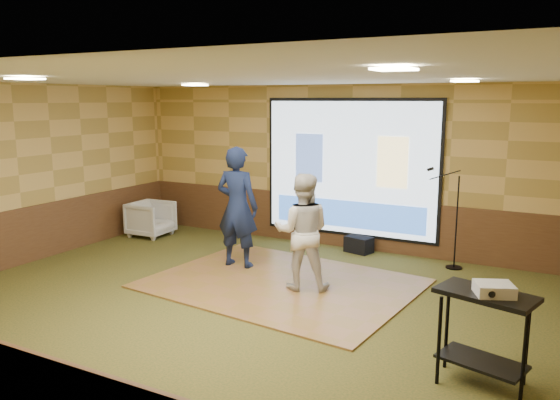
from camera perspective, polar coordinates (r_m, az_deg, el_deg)
The scene contains 17 objects.
ground at distance 7.35m, azimuth -2.66°, elevation -11.35°, with size 9.00×9.00×0.00m, color #2B391A.
room_shell at distance 6.86m, azimuth -2.81°, elevation 5.12°, with size 9.04×7.04×3.02m.
wainscot_back at distance 10.23m, azimuth 7.24°, elevation -2.35°, with size 9.00×0.04×0.95m, color #4B2D19.
wainscot_left at distance 10.15m, azimuth -25.11°, elevation -3.39°, with size 0.04×7.00×0.95m, color #4B2D19.
projector_screen at distance 10.02m, azimuth 7.28°, elevation 3.18°, with size 3.32×0.06×2.52m.
downlight_nw at distance 9.55m, azimuth -8.87°, elevation 11.78°, with size 0.32×0.32×0.02m, color #FFEEBF.
downlight_ne at distance 7.79m, azimuth 18.75°, elevation 11.68°, with size 0.32×0.32×0.02m, color #FFEEBF.
downlight_sw at distance 7.17m, azimuth -25.08°, elevation 11.41°, with size 0.32×0.32×0.02m, color #FFEEBF.
downlight_se at distance 4.57m, azimuth 11.85°, elevation 13.24°, with size 0.32×0.32×0.02m, color #FFEEBF.
dance_floor at distance 8.28m, azimuth 0.18°, elevation -8.70°, with size 3.78×2.88×0.03m, color brown.
player_left at distance 8.87m, azimuth -4.48°, elevation -0.74°, with size 0.72×0.47×1.97m, color #141E40.
player_right at distance 7.82m, azimuth 2.34°, elevation -3.32°, with size 0.82×0.64×1.69m, color beige.
av_table at distance 5.67m, azimuth 20.58°, elevation -11.75°, with size 0.89×0.47×0.94m.
projector at distance 5.51m, azimuth 21.47°, elevation -8.67°, with size 0.34×0.28×0.11m, color silver.
mic_stand at distance 9.36m, azimuth 17.52°, elevation -3.86°, with size 0.65×0.27×1.65m.
banquet_chair at distance 11.33m, azimuth -13.33°, elevation -1.93°, with size 0.76×0.78×0.71m, color gray.
duffel_bag at distance 10.01m, azimuth 8.24°, elevation -4.62°, with size 0.46×0.31×0.29m, color black.
Camera 1 is at (3.48, -5.88, 2.73)m, focal length 35.00 mm.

